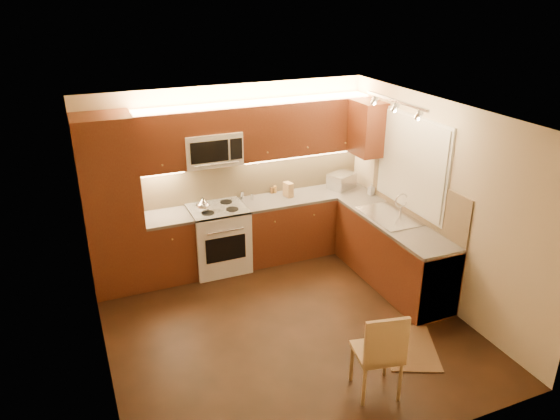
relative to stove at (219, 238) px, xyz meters
name	(u,v)px	position (x,y,z in m)	size (l,w,h in m)	color
floor	(286,327)	(0.30, -1.68, -0.46)	(4.00, 4.00, 0.01)	black
ceiling	(288,116)	(0.30, -1.68, 2.04)	(4.00, 4.00, 0.01)	beige
wall_back	(230,175)	(0.30, 0.32, 0.79)	(4.00, 0.01, 2.50)	#CBB794
wall_front	(392,333)	(0.30, -3.67, 0.79)	(4.00, 0.01, 2.50)	#CBB794
wall_left	(94,265)	(-1.70, -1.68, 0.79)	(0.01, 4.00, 2.50)	#CBB794
wall_right	(437,203)	(2.30, -1.68, 0.79)	(0.01, 4.00, 2.50)	#CBB794
pantry	(112,206)	(-1.35, 0.02, 0.69)	(0.70, 0.60, 2.30)	#4F1D11
base_cab_back_left	(169,248)	(-0.69, 0.02, -0.03)	(0.62, 0.60, 0.86)	#4F1D11
counter_back_left	(166,218)	(-0.69, 0.02, 0.42)	(0.62, 0.60, 0.04)	#3D3937
base_cab_back_right	(305,224)	(1.34, 0.02, -0.03)	(1.92, 0.60, 0.86)	#4F1D11
counter_back_right	(306,196)	(1.34, 0.02, 0.42)	(1.92, 0.60, 0.04)	#3D3937
base_cab_right	(392,253)	(2.00, -1.28, -0.03)	(0.60, 2.00, 0.86)	#4F1D11
counter_right	(395,222)	(2.00, -1.28, 0.42)	(0.60, 2.00, 0.04)	#3D3937
dishwasher	(425,278)	(2.00, -1.98, -0.03)	(0.58, 0.60, 0.84)	silver
backsplash_back	(254,175)	(0.65, 0.31, 0.74)	(3.30, 0.02, 0.60)	tan
backsplash_right	(416,196)	(2.29, -1.28, 0.74)	(0.02, 2.00, 0.60)	tan
upper_cab_back_left	(158,142)	(-0.69, 0.15, 1.42)	(0.62, 0.35, 0.75)	#4F1D11
upper_cab_back_right	(303,127)	(1.34, 0.15, 1.42)	(1.92, 0.35, 0.75)	#4F1D11
upper_cab_bridge	(210,120)	(0.00, 0.15, 1.63)	(0.76, 0.35, 0.31)	#4F1D11
upper_cab_right_corner	(368,128)	(2.12, -0.28, 1.42)	(0.35, 0.50, 0.75)	#4F1D11
stove	(219,238)	(0.00, 0.00, 0.00)	(0.76, 0.65, 0.92)	silver
microwave	(211,148)	(0.00, 0.14, 1.26)	(0.76, 0.38, 0.44)	silver
window_frame	(412,163)	(2.29, -1.12, 1.14)	(0.03, 1.44, 1.24)	silver
window_blinds	(411,163)	(2.27, -1.12, 1.14)	(0.02, 1.36, 1.16)	silver
sink	(389,211)	(2.00, -1.12, 0.52)	(0.52, 0.86, 0.15)	silver
faucet	(401,204)	(2.18, -1.12, 0.59)	(0.20, 0.04, 0.30)	silver
track_light_bar	(396,101)	(1.85, -1.27, 2.00)	(0.04, 1.20, 0.03)	silver
kettle	(203,205)	(-0.21, -0.07, 0.56)	(0.18, 0.18, 0.21)	silver
toaster_oven	(342,181)	(1.95, 0.06, 0.55)	(0.38, 0.28, 0.23)	silver
knife_block	(288,190)	(1.08, 0.06, 0.54)	(0.09, 0.15, 0.21)	#A4784A
spice_jar_a	(242,195)	(0.44, 0.23, 0.49)	(0.05, 0.05, 0.10)	silver
spice_jar_b	(272,190)	(0.91, 0.26, 0.48)	(0.04, 0.04, 0.09)	brown
spice_jar_c	(252,197)	(0.55, 0.13, 0.49)	(0.04, 0.04, 0.09)	silver
spice_jar_d	(275,189)	(0.96, 0.26, 0.49)	(0.05, 0.05, 0.10)	#AD7934
soap_bottle	(371,189)	(2.22, -0.34, 0.52)	(0.08, 0.08, 0.17)	#B1B1B5
rug	(410,348)	(1.40, -2.58, -0.45)	(0.54, 0.81, 0.01)	black
dining_chair	(377,350)	(0.68, -2.98, 0.01)	(0.42, 0.42, 0.95)	#A4784A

